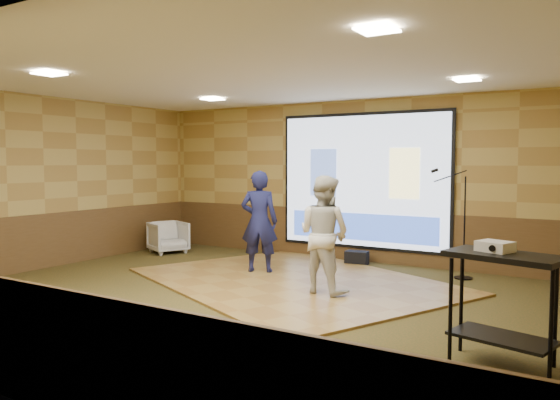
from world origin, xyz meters
The scene contains 18 objects.
ground centered at (0.00, 0.00, 0.00)m, with size 9.00×9.00×0.00m, color #283116.
room_shell centered at (0.00, 0.00, 2.09)m, with size 9.04×7.04×3.02m.
wainscot_back centered at (0.00, 3.48, 0.47)m, with size 9.00×0.04×0.95m, color #4C3419.
wainscot_front centered at (0.00, -3.48, 0.47)m, with size 9.00×0.04×0.95m, color #4C3419.
wainscot_left centered at (-4.48, 0.00, 0.47)m, with size 0.04×7.00×0.95m, color #4C3419.
projector_screen centered at (0.00, 3.44, 1.47)m, with size 3.32×0.06×2.52m.
downlight_nw centered at (-2.20, 1.80, 2.97)m, with size 0.32×0.32×0.02m, color beige.
downlight_ne centered at (2.20, 1.80, 2.97)m, with size 0.32×0.32×0.02m, color beige.
downlight_sw centered at (-2.20, -1.50, 2.97)m, with size 0.32×0.32×0.02m, color beige.
downlight_se centered at (2.20, -1.50, 2.97)m, with size 0.32×0.32×0.02m, color beige.
dance_floor centered at (-0.22, 1.26, 0.02)m, with size 4.66×3.55×0.03m, color olive.
player_left centered at (-1.02, 1.53, 0.87)m, with size 0.61×0.40×1.68m, color #161945.
player_right centered at (0.55, 0.79, 0.85)m, with size 0.79×0.62×1.64m, color beige.
av_table centered at (3.14, -0.75, 0.74)m, with size 0.98×0.52×1.03m.
projector centered at (3.05, -0.69, 1.08)m, with size 0.29×0.24×0.10m, color silver.
mic_stand centered at (1.91, 2.88, 0.49)m, with size 0.69×0.28×1.76m.
banquet_chair centered at (-3.76, 2.29, 0.32)m, with size 0.68×0.70×0.64m, color gray.
duffel_bag centered at (0.05, 3.08, 0.12)m, with size 0.40×0.26×0.25m, color black.
Camera 1 is at (3.96, -5.94, 1.85)m, focal length 35.00 mm.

